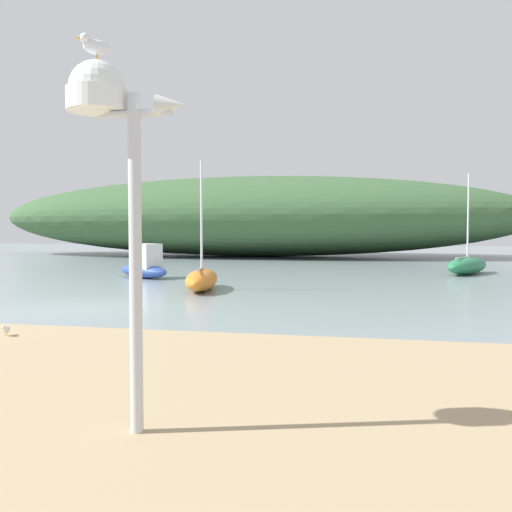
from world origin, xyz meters
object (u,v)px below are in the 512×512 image
(sailboat_by_sandbar, at_px, (202,279))
(seagull_by_mast, at_px, (6,329))
(mast_structure, at_px, (107,122))
(motorboat_centre_water, at_px, (145,266))
(sailboat_far_right, at_px, (467,265))
(seagull_on_radar, at_px, (95,45))

(sailboat_by_sandbar, xyz_separation_m, seagull_by_mast, (-0.63, -9.58, -0.07))
(mast_structure, bearing_deg, seagull_by_mast, 135.57)
(motorboat_centre_water, height_order, seagull_by_mast, motorboat_centre_water)
(sailboat_by_sandbar, relative_size, sailboat_far_right, 0.95)
(motorboat_centre_water, height_order, sailboat_far_right, sailboat_far_right)
(seagull_on_radar, distance_m, sailboat_far_right, 23.95)
(seagull_on_radar, bearing_deg, sailboat_by_sandbar, 103.62)
(motorboat_centre_water, relative_size, seagull_by_mast, 11.33)
(seagull_on_radar, height_order, motorboat_centre_water, seagull_on_radar)
(seagull_on_radar, relative_size, motorboat_centre_water, 0.09)
(seagull_on_radar, xyz_separation_m, sailboat_far_right, (6.80, 22.71, -3.40))
(sailboat_by_sandbar, xyz_separation_m, sailboat_far_right, (10.08, 9.18, 0.03))
(seagull_on_radar, bearing_deg, sailboat_far_right, 73.33)
(motorboat_centre_water, bearing_deg, seagull_on_radar, -67.91)
(motorboat_centre_water, bearing_deg, sailboat_by_sandbar, -46.75)
(sailboat_far_right, bearing_deg, seagull_by_mast, -119.72)
(seagull_on_radar, distance_m, motorboat_centre_water, 19.35)
(sailboat_far_right, bearing_deg, sailboat_by_sandbar, -137.66)
(motorboat_centre_water, xyz_separation_m, seagull_by_mast, (3.26, -13.72, -0.20))
(mast_structure, height_order, sailboat_by_sandbar, sailboat_by_sandbar)
(seagull_on_radar, bearing_deg, mast_structure, 5.30)
(motorboat_centre_water, xyz_separation_m, sailboat_far_right, (13.97, 5.04, -0.10))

